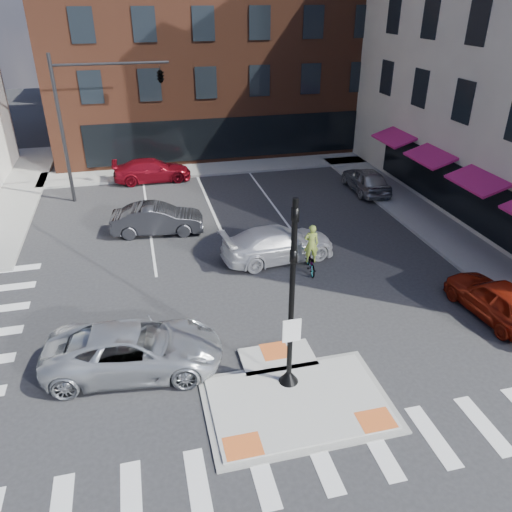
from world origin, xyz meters
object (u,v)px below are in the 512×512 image
object	(u,v)px
silver_suv	(134,349)
white_pickup	(278,243)
red_sedan	(498,300)
cyclist	(311,256)
bg_car_dark	(157,219)
bg_car_red	(152,170)
bg_car_silver	(366,180)

from	to	relation	value
silver_suv	white_pickup	xyz separation A→B (m)	(6.48, 6.14, -0.02)
red_sedan	cyclist	distance (m)	7.39
silver_suv	red_sedan	world-z (taller)	silver_suv
red_sedan	bg_car_dark	world-z (taller)	red_sedan
silver_suv	bg_car_dark	bearing A→B (deg)	-0.89
silver_suv	bg_car_red	distance (m)	18.29
white_pickup	cyclist	distance (m)	1.77
bg_car_dark	white_pickup	bearing A→B (deg)	-122.03
bg_car_silver	cyclist	world-z (taller)	cyclist
red_sedan	bg_car_red	size ratio (longest dim) A/B	0.90
red_sedan	bg_car_dark	distance (m)	15.60
white_pickup	bg_car_dark	bearing A→B (deg)	44.24
red_sedan	cyclist	world-z (taller)	cyclist
white_pickup	bg_car_red	distance (m)	13.02
bg_car_dark	cyclist	world-z (taller)	cyclist
red_sedan	white_pickup	size ratio (longest dim) A/B	0.85
red_sedan	silver_suv	bearing A→B (deg)	-6.34
red_sedan	white_pickup	world-z (taller)	white_pickup
bg_car_silver	cyclist	size ratio (longest dim) A/B	1.99
silver_suv	bg_car_dark	size ratio (longest dim) A/B	1.23
bg_car_silver	red_sedan	bearing A→B (deg)	87.48
silver_suv	cyclist	world-z (taller)	cyclist
bg_car_dark	cyclist	xyz separation A→B (m)	(6.09, -5.51, -0.01)
red_sedan	bg_car_dark	size ratio (longest dim) A/B	0.97
bg_car_dark	cyclist	size ratio (longest dim) A/B	2.07
silver_suv	red_sedan	size ratio (longest dim) A/B	1.27
silver_suv	white_pickup	world-z (taller)	silver_suv
bg_car_silver	cyclist	distance (m)	10.67
bg_car_silver	bg_car_red	bearing A→B (deg)	-20.51
bg_car_dark	bg_car_red	bearing A→B (deg)	5.14
bg_car_dark	cyclist	bearing A→B (deg)	-125.42
white_pickup	cyclist	size ratio (longest dim) A/B	2.37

